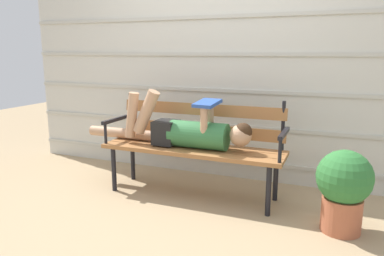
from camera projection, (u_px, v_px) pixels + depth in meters
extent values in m
plane|color=tan|center=(184.00, 203.00, 3.24)|extent=(12.00, 12.00, 0.00)
cube|color=beige|center=(216.00, 54.00, 3.76)|extent=(4.55, 0.06, 2.57)
cube|color=#B7B7AD|center=(214.00, 158.00, 3.95)|extent=(4.55, 0.02, 0.04)
cube|color=#B7B7AD|center=(214.00, 125.00, 3.88)|extent=(4.55, 0.02, 0.04)
cube|color=#B7B7AD|center=(215.00, 90.00, 3.80)|extent=(4.55, 0.02, 0.04)
cube|color=#B7B7AD|center=(215.00, 54.00, 3.73)|extent=(4.55, 0.02, 0.04)
cube|color=#B7B7AD|center=(216.00, 17.00, 3.65)|extent=(4.55, 0.02, 0.04)
cube|color=#9E6638|center=(186.00, 153.00, 3.20)|extent=(1.67, 0.14, 0.04)
cube|color=#9E6638|center=(192.00, 149.00, 3.33)|extent=(1.67, 0.14, 0.04)
cube|color=#9E6638|center=(198.00, 146.00, 3.46)|extent=(1.67, 0.14, 0.04)
cube|color=#9E6638|center=(201.00, 130.00, 3.50)|extent=(1.60, 0.05, 0.11)
cube|color=#9E6638|center=(201.00, 109.00, 3.46)|extent=(1.60, 0.05, 0.11)
cylinder|color=black|center=(131.00, 115.00, 3.76)|extent=(0.03, 0.03, 0.44)
cylinder|color=black|center=(283.00, 126.00, 3.19)|extent=(0.03, 0.03, 0.44)
cylinder|color=black|center=(114.00, 169.00, 3.49)|extent=(0.04, 0.04, 0.42)
cylinder|color=black|center=(268.00, 191.00, 2.95)|extent=(0.04, 0.04, 0.42)
cylinder|color=black|center=(133.00, 160.00, 3.80)|extent=(0.04, 0.04, 0.42)
cylinder|color=black|center=(276.00, 178.00, 3.26)|extent=(0.04, 0.04, 0.42)
cube|color=black|center=(115.00, 120.00, 3.58)|extent=(0.04, 0.42, 0.03)
cylinder|color=black|center=(105.00, 133.00, 3.45)|extent=(0.03, 0.03, 0.20)
cube|color=black|center=(284.00, 133.00, 2.99)|extent=(0.04, 0.42, 0.03)
cylinder|color=black|center=(280.00, 150.00, 2.85)|extent=(0.03, 0.03, 0.20)
cylinder|color=#33703D|center=(199.00, 135.00, 3.28)|extent=(0.53, 0.24, 0.24)
cube|color=black|center=(166.00, 132.00, 3.40)|extent=(0.20, 0.23, 0.22)
sphere|color=tan|center=(241.00, 135.00, 3.13)|extent=(0.19, 0.19, 0.19)
sphere|color=#382314|center=(243.00, 132.00, 3.12)|extent=(0.16, 0.16, 0.16)
cylinder|color=tan|center=(146.00, 112.00, 3.37)|extent=(0.28, 0.11, 0.43)
cylinder|color=tan|center=(132.00, 115.00, 3.43)|extent=(0.15, 0.09, 0.43)
cylinder|color=tan|center=(125.00, 133.00, 3.64)|extent=(0.80, 0.10, 0.10)
cylinder|color=tan|center=(204.00, 122.00, 3.15)|extent=(0.06, 0.06, 0.28)
cylinder|color=tan|center=(210.00, 119.00, 3.29)|extent=(0.06, 0.06, 0.28)
cube|color=#284C9E|center=(207.00, 103.00, 3.19)|extent=(0.21, 0.27, 0.06)
cylinder|color=#AD5B3D|center=(341.00, 214.00, 2.71)|extent=(0.29, 0.29, 0.26)
sphere|color=#2D7033|center=(345.00, 177.00, 2.65)|extent=(0.40, 0.40, 0.40)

